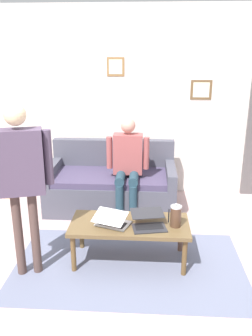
{
  "coord_description": "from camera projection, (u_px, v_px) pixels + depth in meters",
  "views": [
    {
      "loc": [
        -0.3,
        3.03,
        2.1
      ],
      "look_at": [
        -0.05,
        -0.83,
        0.8
      ],
      "focal_mm": 37.91,
      "sensor_mm": 36.0,
      "label": 1
    }
  ],
  "objects": [
    {
      "name": "ground_plane",
      "position": [
        116.0,
        270.0,
        3.55
      ],
      "size": [
        7.68,
        7.68,
        0.0
      ],
      "primitive_type": "plane",
      "color": "#BE9C9D"
    },
    {
      "name": "area_rug",
      "position": [
        129.0,
        265.0,
        3.62
      ],
      "size": [
        2.32,
        1.38,
        0.01
      ],
      "primitive_type": "cube",
      "color": "slate",
      "rests_on": "ground_plane"
    },
    {
      "name": "back_wall",
      "position": [
        128.0,
        103.0,
        5.2
      ],
      "size": [
        7.04,
        0.11,
        2.7
      ],
      "color": "silver",
      "rests_on": "ground_plane"
    },
    {
      "name": "couch",
      "position": [
        112.0,
        185.0,
        4.91
      ],
      "size": [
        1.73,
        0.88,
        0.88
      ],
      "color": "#484855",
      "rests_on": "ground_plane"
    },
    {
      "name": "coffee_table",
      "position": [
        130.0,
        227.0,
        3.59
      ],
      "size": [
        1.2,
        0.55,
        0.43
      ],
      "color": "brown",
      "rests_on": "ground_plane"
    },
    {
      "name": "laptop_left",
      "position": [
        149.0,
        223.0,
        3.49
      ],
      "size": [
        0.38,
        0.38,
        0.13
      ],
      "color": "#28282D",
      "rests_on": "coffee_table"
    },
    {
      "name": "laptop_center",
      "position": [
        112.0,
        221.0,
        3.52
      ],
      "size": [
        0.4,
        0.38,
        0.15
      ],
      "color": "silver",
      "rests_on": "coffee_table"
    },
    {
      "name": "french_press",
      "position": [
        176.0,
        216.0,
        3.48
      ],
      "size": [
        0.13,
        0.11,
        0.25
      ],
      "color": "#4C3323",
      "rests_on": "coffee_table"
    },
    {
      "name": "side_shelf",
      "position": [
        0.0,
        170.0,
        5.28
      ],
      "size": [
        0.42,
        0.32,
        0.79
      ],
      "color": "tan",
      "rests_on": "ground_plane"
    },
    {
      "name": "person_standing",
      "position": [
        20.0,
        170.0,
        3.18
      ],
      "size": [
        0.58,
        0.29,
        1.67
      ],
      "color": "#513B36",
      "rests_on": "ground_plane"
    },
    {
      "name": "person_seated",
      "position": [
        128.0,
        162.0,
        4.55
      ],
      "size": [
        0.55,
        0.51,
        1.28
      ],
      "color": "#223B4A",
      "rests_on": "ground_plane"
    }
  ]
}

